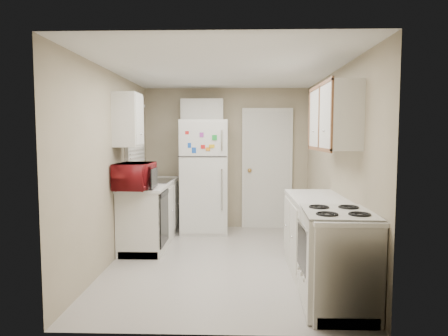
{
  "coord_description": "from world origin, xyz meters",
  "views": [
    {
      "loc": [
        0.16,
        -4.99,
        1.61
      ],
      "look_at": [
        0.0,
        0.5,
        1.15
      ],
      "focal_mm": 32.0,
      "sensor_mm": 36.0,
      "label": 1
    }
  ],
  "objects": [
    {
      "name": "right_counter",
      "position": [
        1.1,
        -0.8,
        0.45
      ],
      "size": [
        0.6,
        2.0,
        0.9
      ],
      "primitive_type": "cube",
      "color": "silver",
      "rests_on": "floor"
    },
    {
      "name": "interior_door",
      "position": [
        0.7,
        1.86,
        1.02
      ],
      "size": [
        0.86,
        0.06,
        2.08
      ],
      "primitive_type": "cube",
      "color": "silver",
      "rests_on": "floor"
    },
    {
      "name": "dishwasher",
      "position": [
        -0.81,
        0.3,
        0.49
      ],
      "size": [
        0.03,
        0.58,
        0.72
      ],
      "primitive_type": "cube",
      "color": "black",
      "rests_on": "floor"
    },
    {
      "name": "microwave",
      "position": [
        -1.15,
        0.14,
        1.05
      ],
      "size": [
        0.64,
        0.38,
        0.41
      ],
      "primitive_type": "imported",
      "rotation": [
        0.0,
        0.0,
        1.51
      ],
      "color": "maroon",
      "rests_on": "left_counter"
    },
    {
      "name": "cabinet_over_fridge",
      "position": [
        -0.4,
        1.75,
        2.0
      ],
      "size": [
        0.7,
        0.3,
        0.4
      ],
      "primitive_type": "cube",
      "color": "silver",
      "rests_on": "wall_back"
    },
    {
      "name": "stove",
      "position": [
        1.1,
        -1.37,
        0.46
      ],
      "size": [
        0.66,
        0.79,
        0.93
      ],
      "primitive_type": "cube",
      "rotation": [
        0.0,
        0.0,
        -0.06
      ],
      "color": "silver",
      "rests_on": "floor"
    },
    {
      "name": "soap_bottle",
      "position": [
        -1.14,
        1.36,
        1.0
      ],
      "size": [
        0.1,
        0.1,
        0.17
      ],
      "primitive_type": "imported",
      "rotation": [
        0.0,
        0.0,
        0.35
      ],
      "color": "white",
      "rests_on": "left_counter"
    },
    {
      "name": "wall_right",
      "position": [
        1.4,
        0.0,
        1.2
      ],
      "size": [
        3.8,
        3.8,
        0.0
      ],
      "primitive_type": "plane",
      "color": "tan",
      "rests_on": "floor"
    },
    {
      "name": "left_counter",
      "position": [
        -1.1,
        0.9,
        0.45
      ],
      "size": [
        0.6,
        1.8,
        0.9
      ],
      "primitive_type": "cube",
      "color": "silver",
      "rests_on": "floor"
    },
    {
      "name": "sink",
      "position": [
        -1.1,
        1.05,
        0.86
      ],
      "size": [
        0.54,
        0.74,
        0.16
      ],
      "primitive_type": "cube",
      "color": "gray",
      "rests_on": "left_counter"
    },
    {
      "name": "refrigerator",
      "position": [
        -0.36,
        1.56,
        0.92
      ],
      "size": [
        0.78,
        0.76,
        1.85
      ],
      "primitive_type": "cube",
      "rotation": [
        0.0,
        0.0,
        0.03
      ],
      "color": "silver",
      "rests_on": "floor"
    },
    {
      "name": "upper_cabinet_right",
      "position": [
        1.25,
        -0.5,
        1.8
      ],
      "size": [
        0.3,
        1.2,
        0.7
      ],
      "primitive_type": "cube",
      "color": "silver",
      "rests_on": "wall_right"
    },
    {
      "name": "window_blinds",
      "position": [
        -1.36,
        1.05,
        1.6
      ],
      "size": [
        0.1,
        0.98,
        1.08
      ],
      "primitive_type": "cube",
      "color": "silver",
      "rests_on": "wall_left"
    },
    {
      "name": "upper_cabinet_left",
      "position": [
        -1.25,
        0.22,
        1.8
      ],
      "size": [
        0.3,
        0.45,
        0.7
      ],
      "primitive_type": "cube",
      "color": "silver",
      "rests_on": "wall_left"
    },
    {
      "name": "floor",
      "position": [
        0.0,
        0.0,
        0.0
      ],
      "size": [
        3.8,
        3.8,
        0.0
      ],
      "primitive_type": "plane",
      "color": "beige",
      "rests_on": "ground"
    },
    {
      "name": "wall_front",
      "position": [
        0.0,
        -1.9,
        1.2
      ],
      "size": [
        2.8,
        2.8,
        0.0
      ],
      "primitive_type": "plane",
      "color": "tan",
      "rests_on": "floor"
    },
    {
      "name": "wall_back",
      "position": [
        0.0,
        1.9,
        1.2
      ],
      "size": [
        2.8,
        2.8,
        0.0
      ],
      "primitive_type": "plane",
      "color": "tan",
      "rests_on": "floor"
    },
    {
      "name": "ceiling",
      "position": [
        0.0,
        0.0,
        2.4
      ],
      "size": [
        3.8,
        3.8,
        0.0
      ],
      "primitive_type": "plane",
      "color": "white",
      "rests_on": "floor"
    },
    {
      "name": "wall_left",
      "position": [
        -1.4,
        0.0,
        1.2
      ],
      "size": [
        3.8,
        3.8,
        0.0
      ],
      "primitive_type": "plane",
      "color": "tan",
      "rests_on": "floor"
    }
  ]
}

